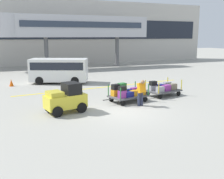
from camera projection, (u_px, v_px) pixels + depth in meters
ground_plane at (123, 112)px, 14.15m from camera, size 120.00×120.00×0.00m
apron_lead_line at (105, 87)px, 20.98m from camera, size 14.24×1.82×0.01m
terminal_building at (47, 32)px, 36.84m from camera, size 50.80×2.51×9.03m
jet_bridge at (69, 27)px, 31.95m from camera, size 18.90×3.00×6.46m
baggage_tug at (66, 99)px, 13.88m from camera, size 2.28×1.60×1.58m
baggage_cart_lead at (127, 93)px, 16.15m from camera, size 3.08×1.84×1.16m
baggage_cart_middle at (163, 88)px, 17.84m from camera, size 3.08×1.84×1.10m
baggage_handler at (141, 91)px, 15.13m from camera, size 0.43×0.45×1.56m
shuttle_van at (59, 69)px, 22.55m from camera, size 5.16×3.63×2.10m
safety_cone_near at (11, 83)px, 21.27m from camera, size 0.36×0.36×0.55m
safety_cone_far at (70, 91)px, 18.11m from camera, size 0.36×0.36×0.55m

